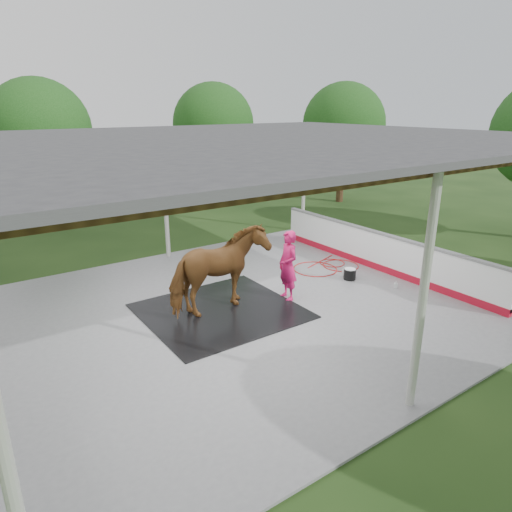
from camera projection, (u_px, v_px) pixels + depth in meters
ground at (250, 308)px, 11.21m from camera, size 100.00×100.00×0.00m
concrete_slab at (250, 307)px, 11.20m from camera, size 12.00×10.00×0.05m
pavilion_structure at (249, 142)px, 9.95m from camera, size 12.60×10.60×4.05m
dasher_board at (378, 252)px, 13.52m from camera, size 0.16×8.00×1.15m
tree_belt at (238, 147)px, 10.87m from camera, size 28.00×28.00×5.80m
rubber_mat at (220, 311)px, 10.89m from camera, size 3.49×3.27×0.03m
horse at (219, 271)px, 10.57m from camera, size 2.47×1.30×2.01m
handler at (288, 265)px, 11.34m from camera, size 0.51×0.70×1.77m
wash_bucket at (350, 274)px, 12.83m from camera, size 0.34×0.34×0.31m
soap_bottle_a at (344, 271)px, 13.10m from camera, size 0.13×0.13×0.28m
soap_bottle_b at (396, 284)px, 12.24m from camera, size 0.13×0.13×0.20m
hose_coil at (327, 267)px, 13.84m from camera, size 2.05×1.44×0.02m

